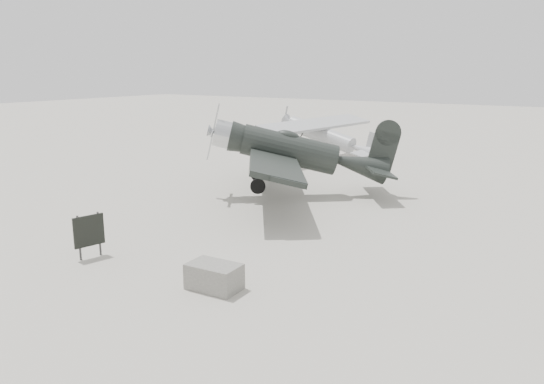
{
  "coord_description": "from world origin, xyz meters",
  "views": [
    {
      "loc": [
        12.29,
        -15.71,
        6.06
      ],
      "look_at": [
        1.74,
        0.72,
        1.5
      ],
      "focal_mm": 35.0,
      "sensor_mm": 36.0,
      "label": 1
    }
  ],
  "objects": [
    {
      "name": "ground",
      "position": [
        0.0,
        0.0,
        0.0
      ],
      "size": [
        160.0,
        160.0,
        0.0
      ],
      "primitive_type": "plane",
      "color": "gray",
      "rests_on": "ground"
    },
    {
      "name": "lowwing_monoplane",
      "position": [
        -0.25,
        6.11,
        2.15
      ],
      "size": [
        10.25,
        11.51,
        4.06
      ],
      "rotation": [
        0.0,
        0.24,
        0.6
      ],
      "color": "black",
      "rests_on": "ground"
    },
    {
      "name": "highwing_monoplane",
      "position": [
        -3.87,
        15.96,
        1.92
      ],
      "size": [
        7.72,
        10.84,
        3.06
      ],
      "rotation": [
        0.0,
        0.23,
        -0.13
      ],
      "color": "#999B9E",
      "rests_on": "ground"
    },
    {
      "name": "equipment_block",
      "position": [
        3.4,
        -4.87,
        0.37
      ],
      "size": [
        1.52,
        0.99,
        0.74
      ],
      "primitive_type": "cube",
      "rotation": [
        0.0,
        0.0,
        0.05
      ],
      "color": "slate",
      "rests_on": "ground"
    },
    {
      "name": "sign_board",
      "position": [
        -1.63,
        -5.07,
        0.89
      ],
      "size": [
        0.31,
        1.02,
        1.49
      ],
      "rotation": [
        0.0,
        0.0,
        -0.24
      ],
      "color": "#333333",
      "rests_on": "ground"
    }
  ]
}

